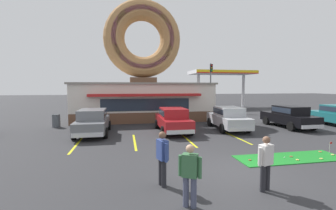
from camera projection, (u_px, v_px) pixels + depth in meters
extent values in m
plane|color=#2D2D30|center=(235.00, 171.00, 8.04)|extent=(160.00, 160.00, 0.00)
cube|color=brown|center=(143.00, 114.00, 21.30)|extent=(12.00, 6.00, 0.90)
cube|color=silver|center=(143.00, 97.00, 21.17)|extent=(12.00, 6.00, 2.30)
cube|color=gray|center=(143.00, 84.00, 21.07)|extent=(12.30, 6.30, 0.16)
cube|color=#B21E1E|center=(146.00, 95.00, 17.91)|extent=(9.00, 0.60, 0.20)
cube|color=#232D3D|center=(146.00, 105.00, 18.26)|extent=(7.20, 0.03, 1.00)
cube|color=brown|center=(143.00, 80.00, 21.04)|extent=(2.40, 1.80, 0.50)
torus|color=#B27F4C|center=(143.00, 39.00, 20.73)|extent=(7.10, 1.90, 7.10)
torus|color=#D8728C|center=(143.00, 38.00, 20.31)|extent=(6.25, 1.05, 6.24)
cube|color=#197523|center=(290.00, 158.00, 9.49)|extent=(4.62, 1.44, 0.03)
torus|color=#E5C666|center=(333.00, 155.00, 9.82)|extent=(0.13, 0.13, 0.04)
torus|color=#E5C666|center=(297.00, 160.00, 9.14)|extent=(0.13, 0.13, 0.04)
torus|color=#A5724C|center=(264.00, 161.00, 9.02)|extent=(0.13, 0.13, 0.04)
torus|color=brown|center=(250.00, 160.00, 9.13)|extent=(0.13, 0.13, 0.04)
torus|color=#E5C666|center=(265.00, 156.00, 9.59)|extent=(0.13, 0.13, 0.04)
torus|color=#E5C666|center=(321.00, 159.00, 9.29)|extent=(0.13, 0.13, 0.04)
torus|color=brown|center=(291.00, 157.00, 9.57)|extent=(0.13, 0.13, 0.04)
torus|color=#D17F47|center=(320.00, 152.00, 10.27)|extent=(0.13, 0.13, 0.04)
sphere|color=white|center=(284.00, 157.00, 9.44)|extent=(0.04, 0.04, 0.04)
cylinder|color=silver|center=(329.00, 148.00, 9.95)|extent=(0.01, 0.01, 0.55)
cube|color=red|center=(331.00, 143.00, 9.94)|extent=(0.12, 0.01, 0.08)
cube|color=#B2B5BA|center=(228.00, 120.00, 15.90)|extent=(2.06, 4.51, 0.68)
cube|color=#B2B5BA|center=(229.00, 111.00, 15.70)|extent=(1.70, 2.20, 0.60)
cube|color=#232D3D|center=(229.00, 111.00, 15.70)|extent=(1.72, 2.12, 0.36)
cube|color=silver|center=(217.00, 119.00, 18.13)|extent=(1.67, 0.22, 0.24)
cube|color=silver|center=(242.00, 129.00, 13.71)|extent=(1.67, 0.22, 0.24)
cylinder|color=black|center=(210.00, 122.00, 17.17)|extent=(0.26, 0.65, 0.64)
cylinder|color=black|center=(232.00, 122.00, 17.38)|extent=(0.26, 0.65, 0.64)
cylinder|color=black|center=(223.00, 129.00, 14.47)|extent=(0.26, 0.65, 0.64)
cylinder|color=black|center=(248.00, 128.00, 14.68)|extent=(0.26, 0.65, 0.64)
cube|color=slate|center=(93.00, 124.00, 14.23)|extent=(1.77, 4.40, 0.68)
cube|color=slate|center=(92.00, 114.00, 14.03)|extent=(1.56, 2.10, 0.60)
cube|color=#232D3D|center=(92.00, 114.00, 14.02)|extent=(1.59, 2.02, 0.36)
cube|color=silver|center=(97.00, 122.00, 16.43)|extent=(1.67, 0.10, 0.24)
cube|color=silver|center=(87.00, 135.00, 12.06)|extent=(1.67, 0.10, 0.24)
cylinder|color=black|center=(83.00, 126.00, 15.42)|extent=(0.22, 0.64, 0.64)
cylinder|color=black|center=(109.00, 125.00, 15.75)|extent=(0.22, 0.64, 0.64)
cylinder|color=black|center=(74.00, 134.00, 12.75)|extent=(0.22, 0.64, 0.64)
cylinder|color=black|center=(106.00, 133.00, 13.08)|extent=(0.22, 0.64, 0.64)
cube|color=silver|center=(314.00, 116.00, 19.57)|extent=(1.67, 0.18, 0.24)
cylinder|color=black|center=(313.00, 119.00, 18.60)|extent=(0.25, 0.65, 0.64)
cylinder|color=black|center=(332.00, 119.00, 18.84)|extent=(0.25, 0.65, 0.64)
cube|color=maroon|center=(173.00, 122.00, 15.04)|extent=(1.77, 4.40, 0.68)
cube|color=maroon|center=(173.00, 113.00, 14.84)|extent=(1.56, 2.10, 0.60)
cube|color=#232D3D|center=(173.00, 112.00, 14.84)|extent=(1.59, 2.02, 0.36)
cube|color=silver|center=(167.00, 121.00, 17.24)|extent=(1.67, 0.10, 0.24)
cube|color=silver|center=(181.00, 132.00, 12.88)|extent=(1.67, 0.10, 0.24)
cylinder|color=black|center=(157.00, 124.00, 16.23)|extent=(0.22, 0.64, 0.64)
cylinder|color=black|center=(180.00, 123.00, 16.57)|extent=(0.22, 0.64, 0.64)
cylinder|color=black|center=(163.00, 131.00, 13.56)|extent=(0.22, 0.64, 0.64)
cylinder|color=black|center=(191.00, 130.00, 13.90)|extent=(0.22, 0.64, 0.64)
cube|color=black|center=(288.00, 118.00, 16.71)|extent=(1.78, 4.41, 0.68)
cube|color=black|center=(290.00, 110.00, 16.51)|extent=(1.57, 2.11, 0.60)
cube|color=#232D3D|center=(290.00, 110.00, 16.51)|extent=(1.59, 2.02, 0.36)
cube|color=silver|center=(269.00, 118.00, 18.91)|extent=(1.67, 0.11, 0.24)
cube|color=silver|center=(313.00, 127.00, 14.55)|extent=(1.67, 0.11, 0.24)
cylinder|color=black|center=(266.00, 121.00, 17.91)|extent=(0.22, 0.64, 0.64)
cylinder|color=black|center=(286.00, 120.00, 18.24)|extent=(0.22, 0.64, 0.64)
cylinder|color=black|center=(291.00, 126.00, 15.24)|extent=(0.22, 0.64, 0.64)
cylinder|color=black|center=(313.00, 126.00, 15.58)|extent=(0.22, 0.64, 0.64)
cylinder|color=#474C66|center=(194.00, 193.00, 5.58)|extent=(0.15, 0.15, 0.79)
cylinder|color=#474C66|center=(186.00, 191.00, 5.65)|extent=(0.15, 0.15, 0.79)
cube|color=#386B42|center=(190.00, 165.00, 5.56)|extent=(0.45, 0.40, 0.58)
cylinder|color=#386B42|center=(200.00, 168.00, 5.48)|extent=(0.10, 0.10, 0.53)
cylinder|color=#386B42|center=(180.00, 165.00, 5.64)|extent=(0.10, 0.10, 0.53)
sphere|color=tan|center=(190.00, 149.00, 5.53)|extent=(0.21, 0.21, 0.21)
cylinder|color=#232328|center=(161.00, 172.00, 6.91)|extent=(0.15, 0.15, 0.83)
cylinder|color=#232328|center=(164.00, 174.00, 6.73)|extent=(0.15, 0.15, 0.83)
cube|color=#33478C|center=(162.00, 150.00, 6.76)|extent=(0.34, 0.43, 0.60)
cylinder|color=#33478C|center=(159.00, 149.00, 6.98)|extent=(0.10, 0.10, 0.56)
cylinder|color=#33478C|center=(166.00, 153.00, 6.54)|extent=(0.10, 0.10, 0.56)
sphere|color=brown|center=(162.00, 135.00, 6.72)|extent=(0.22, 0.22, 0.22)
cylinder|color=#232328|center=(267.00, 177.00, 6.55)|extent=(0.15, 0.15, 0.79)
cylinder|color=#232328|center=(263.00, 178.00, 6.45)|extent=(0.15, 0.15, 0.79)
cube|color=silver|center=(266.00, 154.00, 6.44)|extent=(0.44, 0.35, 0.58)
cylinder|color=silver|center=(271.00, 154.00, 6.57)|extent=(0.10, 0.10, 0.53)
cylinder|color=silver|center=(260.00, 157.00, 6.32)|extent=(0.10, 0.10, 0.53)
sphere|color=brown|center=(266.00, 140.00, 6.41)|extent=(0.21, 0.21, 0.21)
cylinder|color=#51565B|center=(56.00, 121.00, 16.67)|extent=(0.56, 0.56, 0.95)
torus|color=#303437|center=(56.00, 115.00, 16.63)|extent=(0.57, 0.57, 0.05)
cylinder|color=#595B60|center=(210.00, 88.00, 27.22)|extent=(0.16, 0.16, 5.80)
cube|color=black|center=(211.00, 68.00, 26.85)|extent=(0.28, 0.24, 0.90)
sphere|color=red|center=(212.00, 65.00, 26.71)|extent=(0.18, 0.18, 0.18)
sphere|color=orange|center=(212.00, 68.00, 26.73)|extent=(0.18, 0.18, 0.18)
sphere|color=green|center=(212.00, 70.00, 26.76)|extent=(0.18, 0.18, 0.18)
cylinder|color=silver|center=(198.00, 91.00, 32.03)|extent=(0.40, 0.40, 4.80)
cylinder|color=silver|center=(243.00, 91.00, 33.34)|extent=(0.40, 0.40, 4.80)
cube|color=silver|center=(222.00, 73.00, 32.46)|extent=(9.00, 4.40, 0.50)
cube|color=yellow|center=(228.00, 72.00, 30.29)|extent=(9.00, 0.04, 0.44)
cube|color=red|center=(229.00, 73.00, 30.28)|extent=(9.00, 0.04, 0.12)
cube|color=yellow|center=(77.00, 144.00, 11.74)|extent=(0.12, 3.60, 0.01)
cube|color=yellow|center=(135.00, 142.00, 12.30)|extent=(0.12, 3.60, 0.01)
cube|color=yellow|center=(187.00, 139.00, 12.86)|extent=(0.12, 3.60, 0.01)
cube|color=yellow|center=(236.00, 137.00, 13.42)|extent=(0.12, 3.60, 0.01)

